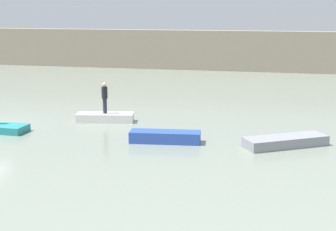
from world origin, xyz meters
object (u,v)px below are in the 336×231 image
object	(u,v)px
rowboat_blue	(165,137)
rowboat_grey	(286,141)
person_dark_shirt	(105,96)
rowboat_white	(105,118)

from	to	relation	value
rowboat_blue	rowboat_grey	size ratio (longest dim) A/B	0.85
rowboat_grey	person_dark_shirt	size ratio (longest dim) A/B	2.26
rowboat_white	person_dark_shirt	world-z (taller)	person_dark_shirt
rowboat_white	rowboat_blue	distance (m)	5.30
rowboat_blue	person_dark_shirt	world-z (taller)	person_dark_shirt
person_dark_shirt	rowboat_white	bearing A→B (deg)	180.00
rowboat_grey	person_dark_shirt	xyz separation A→B (m)	(-9.52, 2.75, 1.18)
rowboat_white	rowboat_blue	size ratio (longest dim) A/B	0.94
rowboat_white	person_dark_shirt	xyz separation A→B (m)	(0.00, 0.00, 1.17)
rowboat_grey	person_dark_shirt	bearing A→B (deg)	132.07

